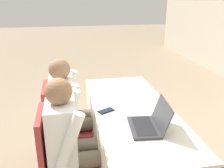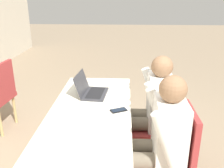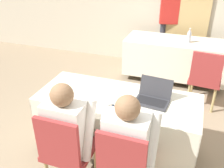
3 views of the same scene
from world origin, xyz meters
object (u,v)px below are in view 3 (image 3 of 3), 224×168
object	(u,v)px
person_red_shirt	(168,20)
chair_near_right	(125,164)
laptop	(153,98)
cell_phone	(111,109)
person_white_shirt	(129,142)
water_bottle	(189,36)
chair_near_left	(66,149)
chair_far_spare	(205,77)
person_checkered_shirt	(70,128)

from	to	relation	value
person_red_shirt	chair_near_right	bearing A→B (deg)	-102.06
laptop	chair_near_right	world-z (taller)	laptop
laptop	person_red_shirt	xyz separation A→B (m)	(-0.25, 2.70, 0.14)
cell_phone	person_white_shirt	distance (m)	0.42
person_white_shirt	person_red_shirt	xyz separation A→B (m)	(-0.16, 3.29, 0.26)
laptop	person_white_shirt	bearing A→B (deg)	-92.43
water_bottle	chair_near_right	xyz separation A→B (m)	(-0.28, -2.71, -0.35)
cell_phone	chair_near_right	xyz separation A→B (m)	(0.27, -0.41, -0.24)
chair_near_left	chair_far_spare	size ratio (longest dim) A/B	1.00
cell_phone	person_checkered_shirt	xyz separation A→B (m)	(-0.29, -0.31, -0.08)
person_checkered_shirt	person_white_shirt	world-z (taller)	same
water_bottle	person_checkered_shirt	xyz separation A→B (m)	(-0.84, -2.60, -0.19)
chair_far_spare	person_checkered_shirt	xyz separation A→B (m)	(-1.17, -1.86, 0.16)
chair_near_right	cell_phone	bearing A→B (deg)	-57.10
person_red_shirt	water_bottle	bearing A→B (deg)	-71.77
water_bottle	person_white_shirt	size ratio (longest dim) A/B	0.21
person_checkered_shirt	person_red_shirt	xyz separation A→B (m)	(0.39, 3.29, 0.26)
cell_phone	chair_near_left	bearing A→B (deg)	-151.63
chair_far_spare	person_checkered_shirt	size ratio (longest dim) A/B	0.78
person_white_shirt	person_red_shirt	size ratio (longest dim) A/B	0.73
chair_near_left	person_white_shirt	distance (m)	0.59
cell_phone	water_bottle	size ratio (longest dim) A/B	0.65
laptop	chair_far_spare	world-z (taller)	laptop
laptop	cell_phone	xyz separation A→B (m)	(-0.35, -0.28, -0.04)
cell_phone	chair_far_spare	xyz separation A→B (m)	(0.88, 1.55, -0.24)
chair_near_right	person_white_shirt	distance (m)	0.19
water_bottle	chair_near_left	size ratio (longest dim) A/B	0.27
cell_phone	person_white_shirt	bearing A→B (deg)	-75.51
person_checkered_shirt	chair_far_spare	bearing A→B (deg)	-122.16
cell_phone	laptop	bearing A→B (deg)	12.66
chair_near_right	chair_near_left	bearing A→B (deg)	0.00
chair_near_right	person_white_shirt	bearing A→B (deg)	-90.00
water_bottle	chair_near_right	world-z (taller)	water_bottle
laptop	water_bottle	bearing A→B (deg)	89.66
chair_near_right	person_red_shirt	size ratio (longest dim) A/B	0.56
chair_far_spare	person_white_shirt	xyz separation A→B (m)	(-0.61, -1.86, 0.16)
person_white_shirt	person_red_shirt	distance (m)	3.30
water_bottle	person_checkered_shirt	bearing A→B (deg)	-107.92
laptop	person_checkered_shirt	size ratio (longest dim) A/B	0.31
cell_phone	person_red_shirt	distance (m)	2.99
person_checkered_shirt	chair_near_right	bearing A→B (deg)	169.58
laptop	person_red_shirt	world-z (taller)	person_red_shirt
chair_near_right	person_white_shirt	xyz separation A→B (m)	(0.00, 0.10, 0.16)
chair_near_right	person_checkered_shirt	distance (m)	0.59
laptop	person_red_shirt	distance (m)	2.71
laptop	water_bottle	xyz separation A→B (m)	(0.20, 2.01, 0.07)
water_bottle	person_white_shirt	world-z (taller)	person_white_shirt
chair_near_right	chair_far_spare	xyz separation A→B (m)	(0.61, 1.96, 0.00)
cell_phone	chair_near_right	size ratio (longest dim) A/B	0.18
person_checkered_shirt	person_red_shirt	distance (m)	3.32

